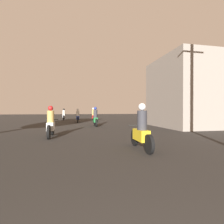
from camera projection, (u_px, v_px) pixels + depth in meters
motorcycle_yellow at (141, 131)px, 5.75m from camera, size 0.60×1.87×1.53m
motorcycle_white at (51, 124)px, 8.43m from camera, size 0.60×2.01×1.52m
motorcycle_green at (95, 119)px, 14.21m from camera, size 0.60×1.95×1.57m
motorcycle_blue at (78, 117)px, 18.66m from camera, size 0.60×2.05×1.50m
motorcycle_red at (93, 116)px, 21.81m from camera, size 0.60×2.03×1.63m
motorcycle_silver at (64, 115)px, 23.49m from camera, size 0.60×2.09×1.55m
building_right_near at (190, 93)px, 13.81m from camera, size 5.07×5.65×5.33m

